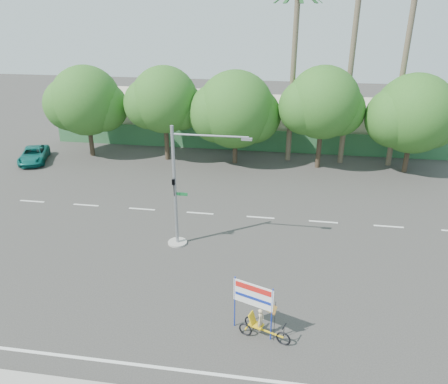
# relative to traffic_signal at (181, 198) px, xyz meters

# --- Properties ---
(ground) EXTENTS (120.00, 120.00, 0.00)m
(ground) POSITION_rel_traffic_signal_xyz_m (2.20, -3.98, -2.92)
(ground) COLOR #33302D
(ground) RESTS_ON ground
(fence) EXTENTS (38.00, 0.08, 2.00)m
(fence) POSITION_rel_traffic_signal_xyz_m (2.20, 17.52, -1.92)
(fence) COLOR #336B3D
(fence) RESTS_ON ground
(building_left) EXTENTS (12.00, 8.00, 4.00)m
(building_left) POSITION_rel_traffic_signal_xyz_m (-7.80, 22.02, -0.92)
(building_left) COLOR beige
(building_left) RESTS_ON ground
(building_right) EXTENTS (14.00, 8.00, 3.60)m
(building_right) POSITION_rel_traffic_signal_xyz_m (10.20, 22.02, -1.12)
(building_right) COLOR beige
(building_right) RESTS_ON ground
(tree_far_left) EXTENTS (7.14, 6.00, 7.96)m
(tree_far_left) POSITION_rel_traffic_signal_xyz_m (-11.85, 14.02, 1.84)
(tree_far_left) COLOR #473828
(tree_far_left) RESTS_ON ground
(tree_left) EXTENTS (6.66, 5.60, 8.07)m
(tree_left) POSITION_rel_traffic_signal_xyz_m (-4.85, 14.02, 2.14)
(tree_left) COLOR #473828
(tree_left) RESTS_ON ground
(tree_center) EXTENTS (7.62, 6.40, 7.85)m
(tree_center) POSITION_rel_traffic_signal_xyz_m (1.14, 14.02, 1.55)
(tree_center) COLOR #473828
(tree_center) RESTS_ON ground
(tree_right) EXTENTS (6.90, 5.80, 8.36)m
(tree_right) POSITION_rel_traffic_signal_xyz_m (8.15, 14.02, 2.32)
(tree_right) COLOR #473828
(tree_right) RESTS_ON ground
(tree_far_right) EXTENTS (7.38, 6.20, 7.94)m
(tree_far_right) POSITION_rel_traffic_signal_xyz_m (15.15, 14.02, 1.73)
(tree_far_right) COLOR #473828
(tree_far_right) RESTS_ON ground
(palm_tall) EXTENTS (3.73, 3.79, 17.45)m
(palm_tall) POSITION_rel_traffic_signal_xyz_m (10.20, 15.52, 7.55)
(palm_tall) COLOR #70604C
(palm_tall) RESTS_ON ground
(palm_mid) EXTENTS (3.73, 3.79, 15.45)m
(palm_mid) POSITION_rel_traffic_signal_xyz_m (14.20, 15.52, 6.48)
(palm_mid) COLOR #70604C
(palm_mid) RESTS_ON ground
(palm_short) EXTENTS (3.73, 3.79, 14.45)m
(palm_short) POSITION_rel_traffic_signal_xyz_m (5.70, 15.52, 5.94)
(palm_short) COLOR #70604C
(palm_short) RESTS_ON ground
(traffic_signal) EXTENTS (4.72, 1.10, 7.00)m
(traffic_signal) POSITION_rel_traffic_signal_xyz_m (0.00, 0.00, 0.00)
(traffic_signal) COLOR gray
(traffic_signal) RESTS_ON ground
(trike_billboard) EXTENTS (2.48, 1.15, 2.58)m
(trike_billboard) POSITION_rel_traffic_signal_xyz_m (4.91, -6.78, -1.88)
(trike_billboard) COLOR black
(trike_billboard) RESTS_ON ground
(pickup_truck) EXTENTS (3.48, 4.92, 1.25)m
(pickup_truck) POSITION_rel_traffic_signal_xyz_m (-16.07, 11.62, -2.30)
(pickup_truck) COLOR #0D5F57
(pickup_truck) RESTS_ON ground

